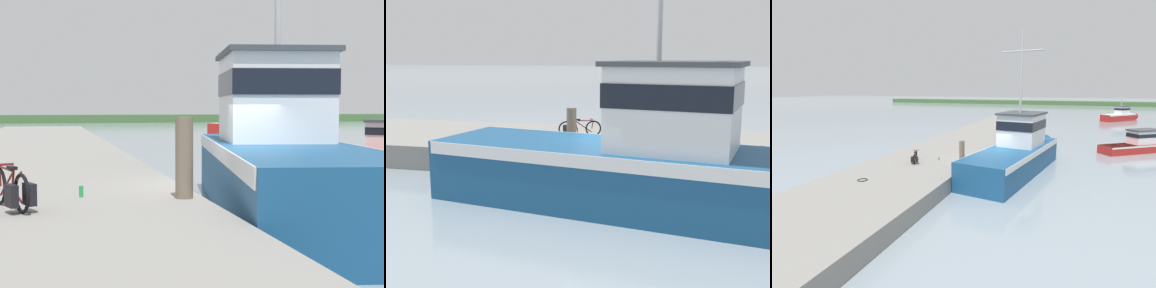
# 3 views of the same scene
# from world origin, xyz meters

# --- Properties ---
(ground_plane) EXTENTS (320.00, 320.00, 0.00)m
(ground_plane) POSITION_xyz_m (0.00, 0.00, 0.00)
(ground_plane) COLOR #84939E
(dock_pier) EXTENTS (6.28, 80.00, 0.83)m
(dock_pier) POSITION_xyz_m (-4.11, 0.00, 0.41)
(dock_pier) COLOR gray
(dock_pier) RESTS_ON ground_plane
(far_shoreline) EXTENTS (180.00, 5.00, 1.27)m
(far_shoreline) POSITION_xyz_m (30.00, 83.95, 0.63)
(far_shoreline) COLOR #426638
(far_shoreline) RESTS_ON ground_plane
(fishing_boat_main) EXTENTS (4.74, 12.23, 8.88)m
(fishing_boat_main) POSITION_xyz_m (1.53, 1.07, 1.35)
(fishing_boat_main) COLOR navy
(fishing_boat_main) RESTS_ON ground_plane
(boat_green_anchored) EXTENTS (6.35, 6.73, 4.18)m
(boat_green_anchored) POSITION_xyz_m (12.30, 37.35, 0.90)
(boat_green_anchored) COLOR #AD231E
(boat_green_anchored) RESTS_ON ground_plane
(bicycle_touring) EXTENTS (0.81, 1.56, 0.69)m
(bicycle_touring) POSITION_xyz_m (-4.20, -2.19, 1.14)
(bicycle_touring) COLOR black
(bicycle_touring) RESTS_ON dock_pier
(mooring_post) EXTENTS (0.32, 0.32, 1.44)m
(mooring_post) POSITION_xyz_m (-1.34, -1.63, 1.55)
(mooring_post) COLOR #756651
(mooring_post) RESTS_ON dock_pier
(water_bottle_by_bike) EXTENTS (0.08, 0.08, 0.20)m
(water_bottle_by_bike) POSITION_xyz_m (-3.10, -1.07, 0.93)
(water_bottle_by_bike) COLOR green
(water_bottle_by_bike) RESTS_ON dock_pier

